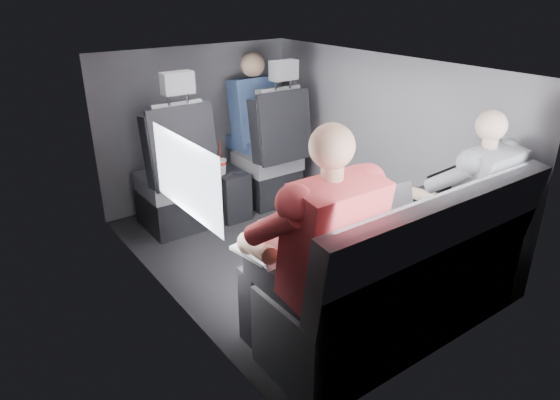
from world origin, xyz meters
TOP-DOWN VIEW (x-y plane):
  - floor at (0.00, 0.00)m, footprint 2.60×2.60m
  - ceiling at (0.00, 0.00)m, footprint 2.60×2.60m
  - panel_left at (-0.90, 0.00)m, footprint 0.02×2.60m
  - panel_right at (0.90, 0.00)m, footprint 0.02×2.60m
  - panel_front at (0.00, 1.30)m, footprint 1.80×0.02m
  - panel_back at (0.00, -1.30)m, footprint 1.80×0.02m
  - side_window at (-0.88, -0.30)m, footprint 0.02×0.75m
  - seatbelt at (0.45, 0.67)m, footprint 0.35×0.11m
  - front_seat_left at (-0.45, 0.84)m, footprint 0.52×0.58m
  - front_seat_right at (0.45, 0.84)m, footprint 0.52×0.58m
  - center_console at (0.00, 0.88)m, footprint 0.24×0.48m
  - rear_bench at (0.00, -1.06)m, footprint 1.60×0.57m
  - soda_cup at (-0.08, 0.78)m, footprint 0.09×0.09m
  - laptop_white at (-0.62, -0.75)m, footprint 0.38×0.37m
  - laptop_silver at (-0.01, -0.82)m, footprint 0.37×0.33m
  - laptop_black at (0.52, -0.78)m, footprint 0.31×0.28m
  - passenger_rear_left at (-0.57, -0.97)m, footprint 0.55×0.66m
  - passenger_rear_right at (0.58, -0.97)m, footprint 0.48×0.61m
  - passenger_front_right at (0.45, 1.10)m, footprint 0.41×0.41m

SIDE VIEW (x-z plane):
  - floor at x=0.00m, z-range 0.00..0.00m
  - center_console at x=0.00m, z-range 0.00..0.41m
  - rear_bench at x=0.00m, z-range -0.15..0.77m
  - front_seat_left at x=-0.45m, z-range -0.23..1.03m
  - front_seat_right at x=0.45m, z-range -0.23..1.03m
  - soda_cup at x=-0.08m, z-range 0.33..0.61m
  - passenger_rear_right at x=0.58m, z-range 0.02..1.21m
  - laptop_black at x=0.52m, z-range 0.52..0.73m
  - laptop_silver at x=-0.01m, z-range 0.51..0.76m
  - laptop_white at x=-0.62m, z-range 0.51..0.77m
  - passenger_rear_left at x=-0.57m, z-range 0.01..1.31m
  - panel_left at x=-0.90m, z-range 0.00..1.35m
  - panel_right at x=0.90m, z-range 0.00..1.35m
  - panel_front at x=0.00m, z-range 0.00..1.35m
  - panel_back at x=0.00m, z-range 0.00..1.35m
  - passenger_front_right at x=0.45m, z-range 0.33..1.18m
  - seatbelt at x=0.45m, z-range 0.50..1.10m
  - side_window at x=-0.88m, z-range 0.69..1.11m
  - ceiling at x=0.00m, z-range 1.35..1.35m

